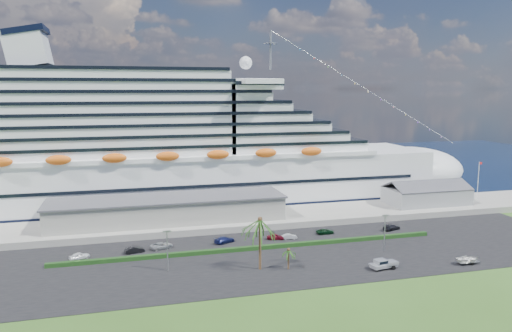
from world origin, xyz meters
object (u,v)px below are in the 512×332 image
object	(u,v)px
pickup_truck	(383,264)
boat_trailer	(468,259)
cruise_ship	(171,153)
parked_car_3	(224,240)

from	to	relation	value
pickup_truck	boat_trailer	bearing A→B (deg)	-6.43
cruise_ship	pickup_truck	xyz separation A→B (m)	(35.57, -66.34, -15.48)
parked_car_3	pickup_truck	bearing A→B (deg)	-157.37
parked_car_3	pickup_truck	xyz separation A→B (m)	(27.51, -25.22, 0.36)
parked_car_3	pickup_truck	size ratio (longest dim) A/B	0.86
parked_car_3	boat_trailer	distance (m)	53.36
cruise_ship	boat_trailer	distance (m)	88.46
pickup_truck	cruise_ship	bearing A→B (deg)	118.20
cruise_ship	parked_car_3	size ratio (longest dim) A/B	37.42
cruise_ship	parked_car_3	world-z (taller)	cruise_ship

